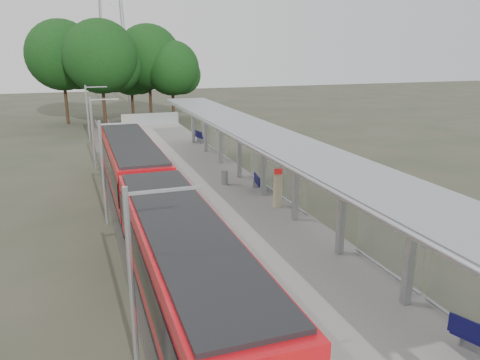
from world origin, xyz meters
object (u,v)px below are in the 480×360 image
bench_mid (258,182)px  info_pillar_far (278,190)px  litter_bin (225,178)px  train (150,202)px  bench_far (200,136)px  bench_near (479,339)px

bench_mid → info_pillar_far: bearing=-82.6°
litter_bin → train: bearing=-135.2°
bench_far → litter_bin: 13.20m
bench_far → bench_mid: bearing=-100.9°
bench_near → litter_bin: bench_near is taller
bench_near → info_pillar_far: size_ratio=0.76×
info_pillar_far → litter_bin: 4.94m
bench_near → info_pillar_far: bearing=68.9°
bench_mid → info_pillar_far: (-0.12, -2.98, 0.38)m
train → info_pillar_far: bearing=3.1°
train → litter_bin: 7.25m
bench_near → bench_mid: bench_near is taller
bench_near → info_pillar_far: 12.80m
bench_near → bench_mid: bearing=68.5°
litter_bin → bench_far: bearing=81.9°
train → bench_far: size_ratio=18.62×
train → bench_near: (6.54, -12.44, -0.52)m
bench_mid → litter_bin: bench_mid is taller
train → bench_near: train is taller
train → info_pillar_far: 6.48m
bench_mid → bench_far: bench_far is taller
bench_near → bench_mid: size_ratio=1.07×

